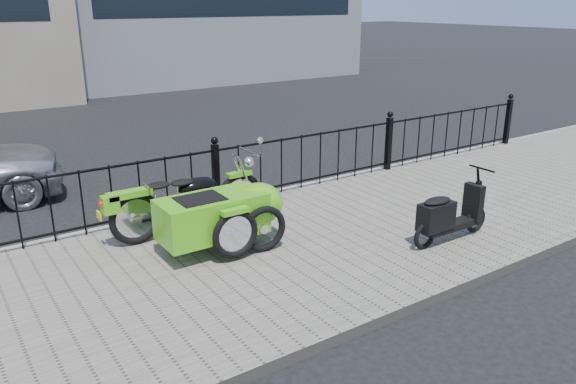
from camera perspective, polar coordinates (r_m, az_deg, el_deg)
ground at (r=7.54m, az=-2.59°, el=-5.17°), size 120.00×120.00×0.00m
sidewalk at (r=7.13m, az=-0.48°, el=-6.09°), size 30.00×3.80×0.12m
curb at (r=8.68m, az=-7.60°, el=-1.55°), size 30.00×0.10×0.12m
iron_fence at (r=8.40m, az=-7.32°, el=1.54°), size 14.11×0.11×1.08m
motorcycle_sidecar at (r=7.07m, az=-6.93°, el=-1.75°), size 2.28×1.48×0.98m
scooter at (r=7.42m, az=15.89°, el=-2.37°), size 1.33×0.39×0.90m
spare_tire at (r=6.89m, az=-2.45°, el=-3.78°), size 0.60×0.13×0.59m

